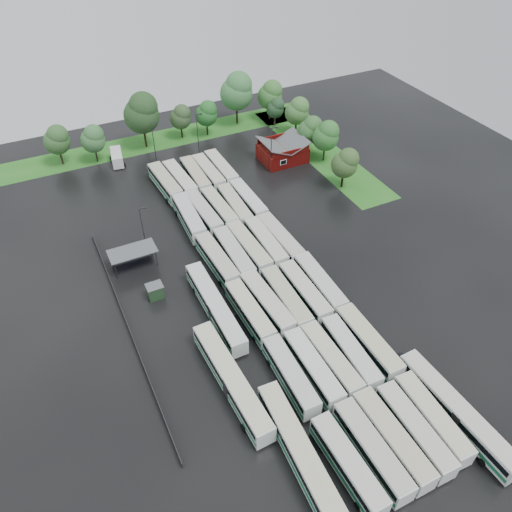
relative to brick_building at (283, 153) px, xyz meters
name	(u,v)px	position (x,y,z in m)	size (l,w,h in m)	color
ground	(278,315)	(-24.00, -42.77, -1.87)	(160.00, 160.00, 0.00)	black
brick_building	(283,153)	(0.00, 0.00, 0.00)	(10.07, 8.60, 5.39)	maroon
wash_shed	(132,252)	(-41.20, -20.74, 1.12)	(8.20, 4.20, 3.58)	#2D2D30
utility_hut	(155,291)	(-40.20, -30.17, -0.55)	(2.70, 2.20, 2.62)	#1D391E
grass_strip_north	(163,139)	(-22.00, 22.03, -1.86)	(80.00, 10.00, 0.01)	#276C1E
grass_strip_east	(319,151)	(10.00, 0.03, -1.86)	(10.00, 50.00, 0.01)	#276C1E
west_fence	(128,325)	(-46.20, -34.77, -1.27)	(0.10, 50.00, 1.20)	#2D2D30
bus_r0c0	(348,464)	(-28.60, -68.92, 0.09)	(2.91, 12.80, 3.55)	silver
bus_r0c1	(372,450)	(-25.00, -68.73, 0.15)	(2.84, 13.19, 3.67)	silver
bus_r0c2	(392,439)	(-21.93, -68.65, 0.19)	(2.89, 13.44, 3.74)	silver
bus_r0c3	(414,430)	(-18.64, -68.91, 0.12)	(3.07, 13.05, 3.62)	silver
bus_r0c4	(432,418)	(-15.58, -68.61, 0.10)	(3.23, 12.94, 3.58)	silver
bus_r1c0	(290,376)	(-28.57, -54.89, 0.08)	(3.09, 12.79, 3.54)	silver
bus_r1c1	(313,368)	(-25.16, -55.19, 0.11)	(2.90, 12.93, 3.59)	silver
bus_r1c2	(331,360)	(-22.17, -55.12, 0.10)	(2.84, 12.85, 3.57)	silver
bus_r1c3	(350,353)	(-18.96, -55.28, 0.09)	(3.36, 12.89, 3.55)	silver
bus_r1c4	(368,342)	(-15.56, -54.87, 0.18)	(2.91, 13.38, 3.72)	silver
bus_r2c0	(250,312)	(-28.49, -41.80, 0.09)	(2.92, 12.80, 3.55)	silver
bus_r2c1	(267,304)	(-25.27, -41.44, 0.17)	(3.41, 13.42, 3.70)	silver
bus_r2c2	(286,299)	(-22.11, -41.84, 0.16)	(3.15, 13.30, 3.68)	silver
bus_r2c3	(304,292)	(-18.65, -41.78, 0.13)	(2.89, 13.07, 3.63)	silver
bus_r2c4	(320,284)	(-15.45, -41.24, 0.17)	(3.21, 13.37, 3.70)	silver
bus_r3c0	(217,260)	(-28.34, -28.24, 0.14)	(3.21, 13.18, 3.65)	silver
bus_r3c1	(234,255)	(-25.10, -28.22, 0.16)	(3.04, 13.30, 3.69)	silver
bus_r3c2	(249,248)	(-21.99, -27.74, 0.19)	(3.16, 13.48, 3.73)	silver
bus_r3c3	(266,244)	(-18.67, -27.91, 0.14)	(3.04, 13.17, 3.65)	silver
bus_r3c4	(280,239)	(-15.80, -28.09, 0.20)	(3.16, 13.53, 3.75)	silver
bus_r4c0	(189,217)	(-28.37, -14.39, 0.19)	(3.52, 13.57, 3.74)	silver
bus_r4c1	(203,213)	(-25.34, -14.27, 0.16)	(3.23, 13.33, 3.69)	silver
bus_r4c2	(219,209)	(-21.96, -14.23, 0.08)	(3.02, 12.79, 3.54)	silver
bus_r4c3	(235,206)	(-18.83, -14.67, 0.09)	(3.18, 12.90, 3.56)	silver
bus_r4c4	(248,201)	(-15.62, -14.12, 0.10)	(2.78, 12.85, 3.58)	silver
bus_r5c0	(165,183)	(-28.58, -0.61, 0.19)	(3.54, 13.59, 3.75)	silver
bus_r5c1	(180,180)	(-25.37, -0.88, 0.17)	(3.50, 13.44, 3.71)	silver
bus_r5c2	(195,176)	(-21.85, -0.77, 0.12)	(3.06, 13.03, 3.61)	silver
bus_r5c3	(209,173)	(-18.85, -0.92, 0.12)	(2.91, 13.03, 3.62)	silver
bus_r5c4	(221,169)	(-15.70, -0.57, 0.15)	(2.82, 13.20, 3.67)	silver
artic_bus_west_a	(301,455)	(-33.04, -65.50, 0.16)	(3.72, 19.81, 3.66)	silver
artic_bus_west_b	(215,307)	(-32.90, -38.36, 0.11)	(2.78, 19.19, 3.56)	silver
artic_bus_west_c	(231,380)	(-36.21, -52.05, 0.18)	(3.56, 19.97, 3.69)	silver
artic_bus_east	(456,412)	(-12.08, -69.27, 0.11)	(3.49, 19.28, 3.56)	silver
minibus	(117,157)	(-34.92, 15.57, -0.28)	(3.41, 6.83, 2.85)	silver
tree_north_0	(57,139)	(-46.24, 20.76, 4.34)	(5.82, 5.82, 9.65)	#342319
tree_north_1	(93,138)	(-38.82, 18.34, 4.02)	(5.52, 5.52, 9.15)	#332418
tree_north_2	(142,112)	(-26.51, 20.12, 6.97)	(8.29, 8.29, 13.73)	black
tree_north_3	(181,117)	(-17.09, 20.78, 3.69)	(5.22, 5.22, 8.64)	black
tree_north_4	(207,113)	(-10.85, 19.32, 3.92)	(5.43, 5.43, 8.99)	black
tree_north_5	(237,91)	(-1.45, 21.80, 6.96)	(8.28, 8.28, 13.72)	black
tree_north_6	(271,94)	(7.28, 20.27, 4.95)	(6.40, 6.40, 10.60)	#32231A
tree_east_0	(346,163)	(6.26, -15.84, 4.05)	(5.57, 5.55, 9.20)	black
tree_east_1	(326,135)	(8.67, -4.44, 4.50)	(5.97, 5.97, 9.89)	black
tree_east_2	(311,129)	(7.49, 0.45, 4.03)	(5.57, 5.54, 9.17)	black
tree_east_3	(298,111)	(9.36, 9.83, 4.39)	(5.88, 5.88, 9.73)	black
tree_east_4	(276,108)	(6.90, 16.52, 2.91)	(4.52, 4.49, 7.43)	#3C2E1E
lamp_post_ne	(272,147)	(-4.63, -3.29, 4.32)	(1.64, 0.32, 10.66)	#2D2D30
lamp_post_nw	(143,226)	(-37.94, -17.68, 3.54)	(1.43, 0.28, 9.31)	#2D2D30
lamp_post_back_w	(154,140)	(-26.58, 12.15, 3.82)	(1.51, 0.29, 9.79)	#2D2D30
lamp_post_back_e	(198,132)	(-16.48, 10.67, 4.14)	(1.59, 0.31, 10.35)	#2D2D30
puddle_0	(324,439)	(-28.63, -64.09, -1.86)	(4.09, 4.09, 0.01)	black
puddle_1	(403,426)	(-18.50, -67.08, -1.86)	(3.33, 3.33, 0.01)	black
puddle_2	(246,326)	(-29.50, -42.62, -1.86)	(5.94, 5.94, 0.01)	black
puddle_3	(306,308)	(-19.15, -43.27, -1.86)	(2.88, 2.88, 0.01)	black
puddle_4	(403,362)	(-11.96, -58.96, -1.86)	(3.50, 3.50, 0.01)	black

